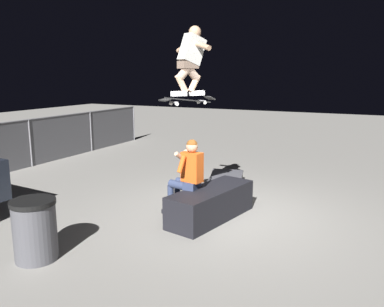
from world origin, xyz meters
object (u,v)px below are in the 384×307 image
trash_bin (35,230)px  person_sitting_on_ledge (187,174)px  ledge_box_main (211,204)px  skateboard (188,100)px  skater_airborne (191,58)px  kicker_ramp (225,184)px

trash_bin → person_sitting_on_ledge: bearing=-25.5°
ledge_box_main → skateboard: (-0.00, 0.43, 1.73)m
ledge_box_main → person_sitting_on_ledge: size_ratio=1.29×
ledge_box_main → trash_bin: size_ratio=2.15×
ledge_box_main → skateboard: size_ratio=1.78×
skateboard → skater_airborne: 0.69m
skater_airborne → person_sitting_on_ledge: bearing=-178.1°
person_sitting_on_ledge → skater_airborne: (0.16, 0.01, 1.91)m
skater_airborne → kicker_ramp: 3.25m
skater_airborne → trash_bin: bearing=156.1°
kicker_ramp → trash_bin: trash_bin is taller
trash_bin → kicker_ramp: bearing=-12.6°
ledge_box_main → skateboard: bearing=90.4°
skateboard → trash_bin: bearing=156.2°
person_sitting_on_ledge → trash_bin: person_sitting_on_ledge is taller
ledge_box_main → person_sitting_on_ledge: person_sitting_on_ledge is taller
ledge_box_main → trash_bin: (-2.39, 1.49, 0.15)m
person_sitting_on_ledge → skater_airborne: skater_airborne is taller
person_sitting_on_ledge → trash_bin: size_ratio=1.66×
skateboard → trash_bin: (-2.39, 1.05, -1.58)m
skateboard → trash_bin: size_ratio=1.21×
person_sitting_on_ledge → skateboard: skateboard is taller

